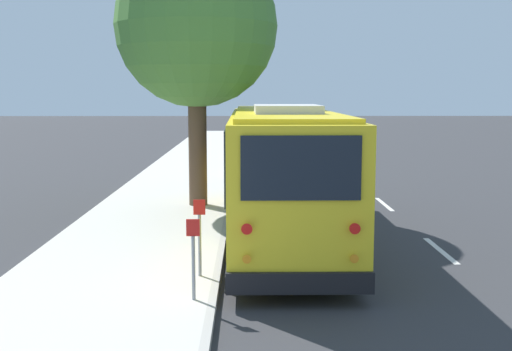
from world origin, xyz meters
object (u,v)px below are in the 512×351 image
shuttle_bus (281,166)px  parked_sedan_silver (258,138)px  parked_sedan_white (258,162)px  sign_post_far (200,237)px  parked_sedan_gray (253,127)px  sign_post_near (193,258)px  parked_sedan_tan (255,147)px  street_tree (196,16)px  parked_sedan_maroon (256,132)px

shuttle_bus → parked_sedan_silver: (25.98, 0.16, -1.16)m
parked_sedan_white → sign_post_far: (-15.63, 1.34, 0.30)m
parked_sedan_silver → parked_sedan_gray: size_ratio=1.08×
sign_post_near → parked_sedan_white: bearing=-4.5°
parked_sedan_tan → shuttle_bus: bearing=-177.4°
street_tree → sign_post_near: size_ratio=6.26×
parked_sedan_silver → parked_sedan_maroon: (6.17, 0.09, 0.01)m
parked_sedan_gray → parked_sedan_maroon: bearing=-178.1°
street_tree → sign_post_far: (-7.76, -0.62, -4.89)m
shuttle_bus → parked_sedan_tan: 18.83m
parked_sedan_white → street_tree: size_ratio=0.51×
sign_post_near → sign_post_far: (1.38, 0.00, 0.04)m
parked_sedan_gray → street_tree: 36.10m
parked_sedan_white → sign_post_far: sign_post_far is taller
sign_post_near → sign_post_far: bearing=0.0°
sign_post_near → shuttle_bus: bearing=-17.8°
parked_sedan_white → parked_sedan_silver: size_ratio=0.95×
parked_sedan_maroon → sign_post_far: 36.14m
parked_sedan_white → street_tree: street_tree is taller
parked_sedan_maroon → parked_sedan_white: bearing=176.2°
shuttle_bus → parked_sedan_silver: shuttle_bus is taller
parked_sedan_white → sign_post_near: sign_post_near is taller
parked_sedan_silver → street_tree: (-22.18, 2.17, 5.18)m
street_tree → parked_sedan_tan: bearing=-7.2°
sign_post_near → parked_sedan_silver: bearing=-2.8°
parked_sedan_white → street_tree: 9.63m
parked_sedan_silver → shuttle_bus: bearing=-174.9°
parked_sedan_maroon → sign_post_near: sign_post_near is taller
street_tree → sign_post_near: (-9.13, -0.62, -4.93)m
parked_sedan_maroon → shuttle_bus: bearing=176.9°
parked_sedan_tan → sign_post_near: sign_post_near is taller
street_tree → sign_post_far: size_ratio=5.87×
parked_sedan_silver → street_tree: street_tree is taller
parked_sedan_maroon → street_tree: (-28.35, 2.08, 5.17)m
sign_post_far → street_tree: bearing=4.6°
parked_sedan_white → parked_sedan_tan: bearing=2.1°
parked_sedan_tan → sign_post_far: sign_post_far is taller
parked_sedan_tan → parked_sedan_gray: 20.68m
parked_sedan_white → parked_sedan_gray: size_ratio=1.03×
parked_sedan_maroon → sign_post_near: size_ratio=3.45×
shuttle_bus → parked_sedan_tan: shuttle_bus is taller
sign_post_near → parked_sedan_gray: bearing=-1.7°
street_tree → parked_sedan_silver: bearing=-5.6°
parked_sedan_maroon → sign_post_far: sign_post_far is taller
shuttle_bus → parked_sedan_white: (11.67, 0.37, -1.16)m
parked_sedan_gray → sign_post_far: (-43.43, 1.35, 0.29)m
parked_sedan_white → parked_sedan_tan: parked_sedan_tan is taller
sign_post_near → sign_post_far: size_ratio=0.94×
shuttle_bus → parked_sedan_maroon: 32.17m
parked_sedan_maroon → sign_post_far: size_ratio=3.23×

